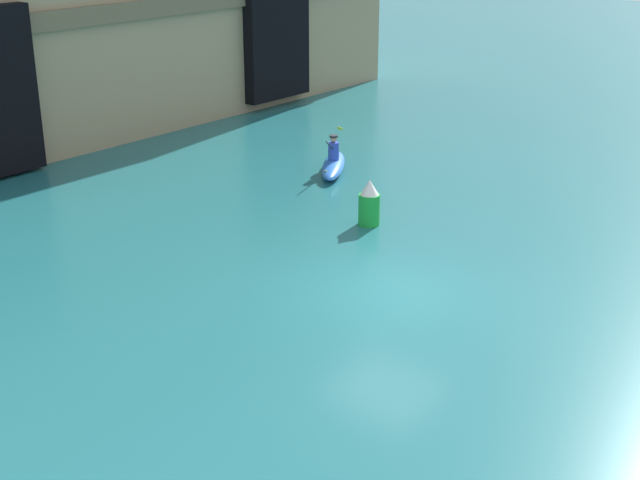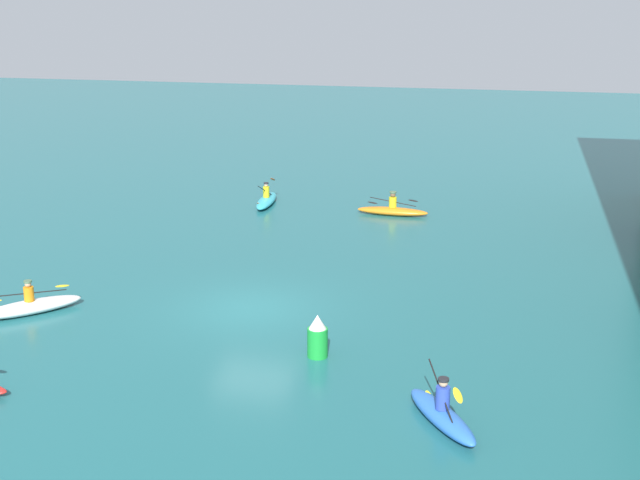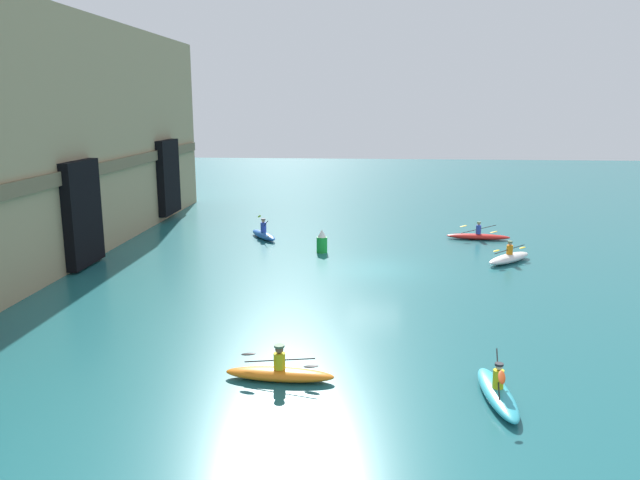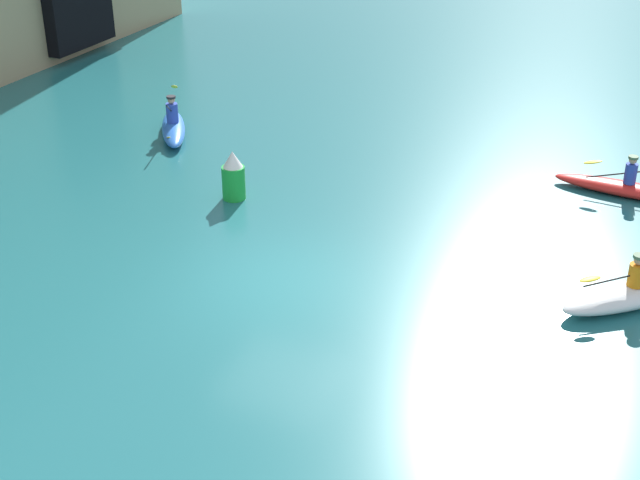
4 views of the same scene
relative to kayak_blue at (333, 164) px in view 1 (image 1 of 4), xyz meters
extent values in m
plane|color=#1E6066|center=(-6.32, -6.43, -0.25)|extent=(120.00, 120.00, 0.00)
cube|color=brown|center=(-5.98, 7.61, 4.17)|extent=(37.48, 0.24, 0.61)
cube|color=black|center=(5.83, 7.51, 2.58)|extent=(3.36, 0.70, 4.94)
ellipsoid|color=blue|center=(0.00, 0.00, -0.05)|extent=(2.83, 2.14, 0.40)
cylinder|color=#2D47B7|center=(0.00, 0.00, 0.42)|extent=(0.33, 0.33, 0.54)
sphere|color=tan|center=(0.00, 0.00, 0.80)|extent=(0.21, 0.21, 0.21)
cylinder|color=#232328|center=(0.00, 0.00, 0.88)|extent=(0.26, 0.26, 0.06)
cylinder|color=black|center=(0.00, 0.00, 0.45)|extent=(1.82, 0.88, 1.06)
ellipsoid|color=yellow|center=(0.80, 0.37, 0.90)|extent=(0.45, 0.34, 0.25)
ellipsoid|color=yellow|center=(-0.80, -0.37, -0.01)|extent=(0.45, 0.34, 0.25)
cylinder|color=green|center=(-3.16, -3.65, 0.16)|extent=(0.56, 0.56, 0.82)
cone|color=white|center=(-3.16, -3.65, 0.76)|extent=(0.48, 0.48, 0.39)
camera|label=1|loc=(-20.92, -16.32, 7.73)|focal=50.00mm
camera|label=2|loc=(18.83, 1.16, 9.69)|focal=50.00mm
camera|label=3|loc=(-35.00, -6.16, 7.44)|focal=35.00mm
camera|label=4|loc=(-20.42, -13.32, 8.71)|focal=50.00mm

